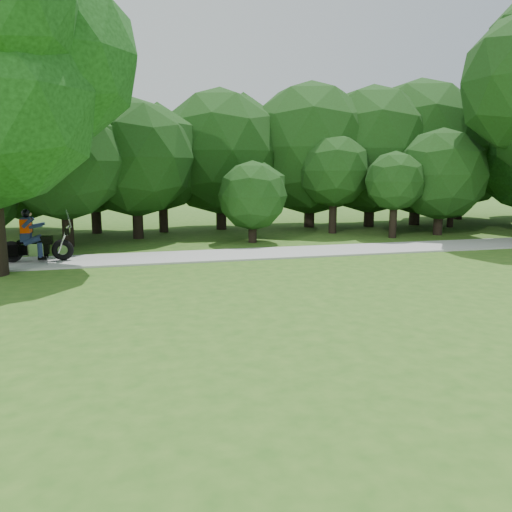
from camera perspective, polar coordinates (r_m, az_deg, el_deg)
name	(u,v)px	position (r m, az deg, el deg)	size (l,w,h in m)	color
ground	(459,313)	(11.50, 22.19, -6.01)	(100.00, 100.00, 0.00)	#2E5E1A
walkway	(321,251)	(18.38, 7.42, 0.58)	(60.00, 2.20, 0.06)	#A8A8A2
tree_line	(280,153)	(24.89, 2.81, 11.66)	(39.16, 11.55, 7.67)	black
touring_motorcycle	(32,243)	(17.43, -24.22, 1.40)	(2.22, 0.63, 1.69)	black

